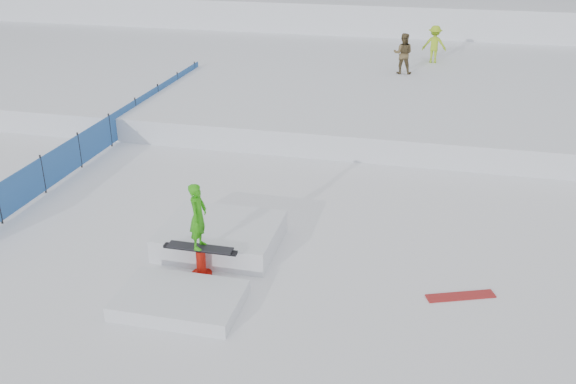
% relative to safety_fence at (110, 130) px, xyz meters
% --- Properties ---
extents(ground, '(120.00, 120.00, 0.00)m').
position_rel_safety_fence_xyz_m(ground, '(6.50, -6.60, -0.55)').
color(ground, white).
extents(snow_berm, '(60.00, 14.00, 2.40)m').
position_rel_safety_fence_xyz_m(snow_berm, '(6.50, 23.40, 0.65)').
color(snow_berm, white).
rests_on(snow_berm, ground).
extents(snow_midrise, '(50.00, 18.00, 0.80)m').
position_rel_safety_fence_xyz_m(snow_midrise, '(6.50, 9.40, -0.15)').
color(snow_midrise, white).
rests_on(snow_midrise, ground).
extents(safety_fence, '(0.05, 16.00, 1.10)m').
position_rel_safety_fence_xyz_m(safety_fence, '(0.00, 0.00, 0.00)').
color(safety_fence, '#2A5CA5').
rests_on(safety_fence, ground).
extents(walker_olive, '(0.81, 0.64, 1.65)m').
position_rel_safety_fence_xyz_m(walker_olive, '(8.65, 8.82, 1.07)').
color(walker_olive, brown).
rests_on(walker_olive, snow_midrise).
extents(walker_ygreen, '(1.06, 0.64, 1.61)m').
position_rel_safety_fence_xyz_m(walker_ygreen, '(9.84, 11.17, 1.05)').
color(walker_ygreen, '#A0CE20').
rests_on(walker_ygreen, snow_midrise).
extents(loose_board_red, '(1.41, 0.77, 0.03)m').
position_rel_safety_fence_xyz_m(loose_board_red, '(11.00, -6.41, -0.54)').
color(loose_board_red, maroon).
rests_on(loose_board_red, ground).
extents(jib_rail_feature, '(2.60, 4.40, 2.11)m').
position_rel_safety_fence_xyz_m(jib_rail_feature, '(5.65, -6.27, -0.25)').
color(jib_rail_feature, white).
rests_on(jib_rail_feature, ground).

